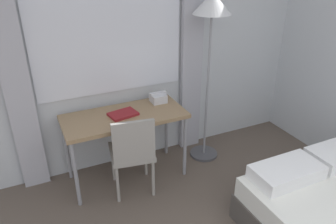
{
  "coord_description": "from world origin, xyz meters",
  "views": [
    {
      "loc": [
        -1.18,
        -0.04,
        2.16
      ],
      "look_at": [
        -0.09,
        2.3,
        0.88
      ],
      "focal_mm": 35.0,
      "sensor_mm": 36.0,
      "label": 1
    }
  ],
  "objects_px": {
    "desk_chair": "(132,150)",
    "book": "(123,114)",
    "desk": "(125,121)",
    "telephone": "(158,98)",
    "standing_lamp": "(211,22)"
  },
  "relations": [
    {
      "from": "desk_chair",
      "to": "telephone",
      "type": "height_order",
      "value": "desk_chair"
    },
    {
      "from": "desk_chair",
      "to": "telephone",
      "type": "xyz_separation_m",
      "value": [
        0.44,
        0.4,
        0.29
      ]
    },
    {
      "from": "desk_chair",
      "to": "standing_lamp",
      "type": "relative_size",
      "value": 0.47
    },
    {
      "from": "desk",
      "to": "desk_chair",
      "type": "bearing_deg",
      "value": -94.98
    },
    {
      "from": "desk_chair",
      "to": "book",
      "type": "bearing_deg",
      "value": 96.92
    },
    {
      "from": "desk",
      "to": "desk_chair",
      "type": "relative_size",
      "value": 1.41
    },
    {
      "from": "standing_lamp",
      "to": "telephone",
      "type": "relative_size",
      "value": 10.38
    },
    {
      "from": "telephone",
      "to": "desk",
      "type": "bearing_deg",
      "value": -162.42
    },
    {
      "from": "desk",
      "to": "telephone",
      "type": "distance_m",
      "value": 0.45
    },
    {
      "from": "telephone",
      "to": "book",
      "type": "xyz_separation_m",
      "value": [
        -0.43,
        -0.14,
        -0.04
      ]
    },
    {
      "from": "book",
      "to": "telephone",
      "type": "bearing_deg",
      "value": 17.63
    },
    {
      "from": "desk",
      "to": "telephone",
      "type": "bearing_deg",
      "value": 17.58
    },
    {
      "from": "desk_chair",
      "to": "telephone",
      "type": "bearing_deg",
      "value": 51.52
    },
    {
      "from": "desk",
      "to": "telephone",
      "type": "xyz_separation_m",
      "value": [
        0.42,
        0.13,
        0.11
      ]
    },
    {
      "from": "standing_lamp",
      "to": "book",
      "type": "bearing_deg",
      "value": -179.68
    }
  ]
}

